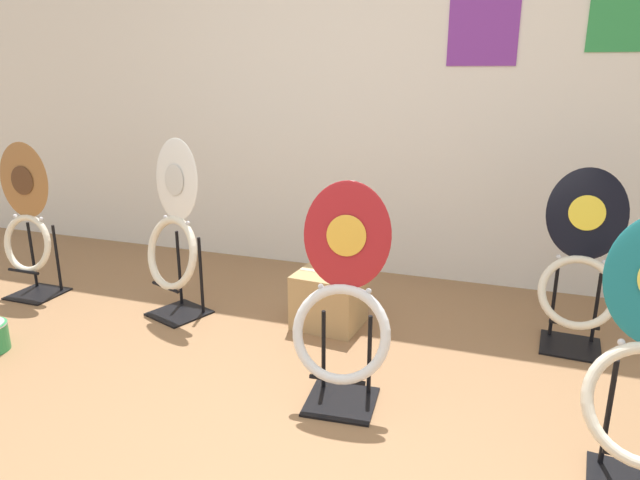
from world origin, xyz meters
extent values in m
cube|color=silver|center=(0.00, 2.29, 1.30)|extent=(8.00, 0.06, 2.60)
cube|color=purple|center=(0.59, 2.26, 1.56)|extent=(0.39, 0.01, 0.45)
cube|color=black|center=(1.18, 1.50, 0.01)|extent=(0.30, 0.30, 0.01)
cylinder|color=black|center=(1.09, 1.60, 0.19)|extent=(0.02, 0.02, 0.36)
cylinder|color=black|center=(1.29, 1.59, 0.19)|extent=(0.02, 0.02, 0.36)
cylinder|color=black|center=(1.18, 1.42, 0.15)|extent=(0.22, 0.03, 0.02)
torus|color=beige|center=(1.18, 1.48, 0.30)|extent=(0.37, 0.23, 0.33)
ellipsoid|color=black|center=(1.19, 1.64, 0.65)|extent=(0.38, 0.20, 0.43)
ellipsoid|color=yellow|center=(1.19, 1.62, 0.66)|extent=(0.17, 0.07, 0.16)
sphere|color=silver|center=(1.09, 1.57, 0.44)|extent=(0.02, 0.02, 0.02)
sphere|color=silver|center=(1.29, 1.55, 0.44)|extent=(0.02, 0.02, 0.02)
cube|color=black|center=(0.26, 0.65, 0.01)|extent=(0.30, 0.30, 0.01)
cylinder|color=black|center=(0.16, 0.74, 0.19)|extent=(0.02, 0.02, 0.35)
cylinder|color=black|center=(0.35, 0.75, 0.19)|extent=(0.02, 0.02, 0.35)
cylinder|color=black|center=(0.27, 0.58, 0.15)|extent=(0.22, 0.04, 0.02)
torus|color=silver|center=(0.26, 0.63, 0.32)|extent=(0.41, 0.20, 0.39)
ellipsoid|color=#AD1E23|center=(0.26, 0.72, 0.70)|extent=(0.36, 0.12, 0.42)
ellipsoid|color=yellow|center=(0.26, 0.71, 0.70)|extent=(0.16, 0.04, 0.16)
sphere|color=silver|center=(0.16, 0.68, 0.49)|extent=(0.02, 0.02, 0.02)
sphere|color=silver|center=(0.36, 0.70, 0.49)|extent=(0.02, 0.02, 0.02)
cylinder|color=black|center=(1.23, 0.59, 0.21)|extent=(0.02, 0.02, 0.39)
sphere|color=silver|center=(1.23, 0.56, 0.48)|extent=(0.02, 0.02, 0.02)
cube|color=black|center=(-0.86, 1.20, 0.01)|extent=(0.36, 0.36, 0.01)
cylinder|color=black|center=(-0.92, 1.32, 0.23)|extent=(0.02, 0.02, 0.44)
cylinder|color=black|center=(-0.74, 1.25, 0.23)|extent=(0.02, 0.02, 0.44)
cylinder|color=black|center=(-0.89, 1.13, 0.18)|extent=(0.22, 0.09, 0.02)
torus|color=beige|center=(-0.87, 1.18, 0.36)|extent=(0.43, 0.28, 0.40)
ellipsoid|color=white|center=(-0.85, 1.24, 0.76)|extent=(0.36, 0.18, 0.44)
ellipsoid|color=silver|center=(-0.85, 1.23, 0.76)|extent=(0.16, 0.08, 0.17)
sphere|color=silver|center=(-0.95, 1.26, 0.54)|extent=(0.02, 0.02, 0.02)
sphere|color=silver|center=(-0.76, 1.19, 0.54)|extent=(0.02, 0.02, 0.02)
cube|color=black|center=(-1.84, 1.16, 0.01)|extent=(0.28, 0.28, 0.01)
cylinder|color=black|center=(-1.94, 1.25, 0.22)|extent=(0.02, 0.02, 0.41)
cylinder|color=black|center=(-1.74, 1.25, 0.22)|extent=(0.02, 0.02, 0.41)
cylinder|color=black|center=(-1.84, 1.08, 0.18)|extent=(0.22, 0.02, 0.02)
torus|color=beige|center=(-1.84, 1.14, 0.33)|extent=(0.35, 0.11, 0.35)
ellipsoid|color=#936033|center=(-1.84, 1.18, 0.70)|extent=(0.36, 0.04, 0.44)
ellipsoid|color=#4C2D19|center=(-1.84, 1.17, 0.70)|extent=(0.16, 0.01, 0.17)
sphere|color=silver|center=(-1.94, 1.17, 0.48)|extent=(0.02, 0.02, 0.02)
sphere|color=silver|center=(-1.74, 1.17, 0.48)|extent=(0.02, 0.02, 0.02)
cube|color=tan|center=(-0.02, 1.35, 0.15)|extent=(0.36, 0.32, 0.30)
cube|color=#B7AD89|center=(-0.02, 1.35, 0.30)|extent=(0.33, 0.06, 0.00)
camera|label=1|loc=(0.87, -1.32, 1.32)|focal=32.00mm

